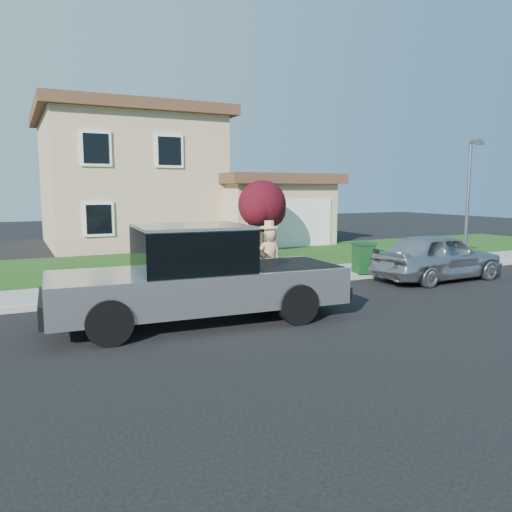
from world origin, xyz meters
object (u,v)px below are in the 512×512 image
(trash_bin, at_px, (364,257))
(street_lamp, at_px, (469,199))
(woman, at_px, (269,262))
(pickup_truck, at_px, (198,277))
(sedan, at_px, (438,256))
(ornamental_tree, at_px, (263,207))

(trash_bin, height_order, street_lamp, street_lamp)
(woman, distance_m, street_lamp, 7.83)
(woman, bearing_deg, pickup_truck, 35.25)
(sedan, bearing_deg, woman, 87.57)
(woman, height_order, street_lamp, street_lamp)
(trash_bin, bearing_deg, pickup_truck, -143.03)
(pickup_truck, bearing_deg, trash_bin, 26.75)
(trash_bin, bearing_deg, sedan, -25.93)
(trash_bin, bearing_deg, ornamental_tree, 108.57)
(ornamental_tree, height_order, trash_bin, ornamental_tree)
(woman, xyz_separation_m, ornamental_tree, (3.75, 7.79, 1.15))
(ornamental_tree, relative_size, street_lamp, 0.71)
(woman, relative_size, street_lamp, 0.46)
(street_lamp, bearing_deg, pickup_truck, -158.13)
(woman, height_order, sedan, woman)
(pickup_truck, distance_m, street_lamp, 10.39)
(pickup_truck, xyz_separation_m, trash_bin, (6.74, 2.87, -0.33))
(woman, distance_m, sedan, 6.05)
(sedan, xyz_separation_m, street_lamp, (1.61, 0.33, 1.78))
(sedan, distance_m, ornamental_tree, 8.24)
(pickup_truck, height_order, woman, pickup_truck)
(pickup_truck, relative_size, sedan, 1.47)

